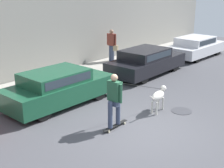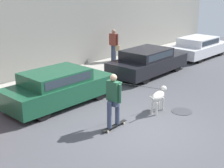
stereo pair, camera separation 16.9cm
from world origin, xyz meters
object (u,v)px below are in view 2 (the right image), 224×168
Objects in this scene: parked_car_3 at (199,47)px; parked_car_2 at (148,62)px; parked_car_1 at (59,87)px; dog at (159,96)px; pedestrian_with_bag at (114,44)px; skateboarder at (114,98)px.

parked_car_2 is at bearing -179.06° from parked_car_3.
dog is at bearing -58.26° from parked_car_1.
parked_car_1 is 3.52m from dog.
pedestrian_with_bag reaches higher than parked_car_1.
parked_car_2 is at bearing 30.26° from dog.
pedestrian_with_bag is (5.70, 2.56, 0.47)m from parked_car_1.
parked_car_2 is at bearing 73.10° from pedestrian_with_bag.
parked_car_3 is 1.45× the size of skateboarder.
pedestrian_with_bag is at bearing 39.99° from skateboarder.
parked_car_1 is 2.41× the size of pedestrian_with_bag.
pedestrian_with_bag is at bearing 24.34° from parked_car_1.
parked_car_1 is 6.26m from pedestrian_with_bag.
parked_car_3 is 10.79m from skateboarder.
parked_car_3 is (10.28, 0.00, -0.04)m from parked_car_1.
parked_car_1 is 3.30× the size of dog.
pedestrian_with_bag is (5.84, 5.33, 0.13)m from skateboarder.
parked_car_1 is 0.93× the size of parked_car_2.
parked_car_3 is at bearing 0.19° from parked_car_1.
parked_car_3 is 3.36× the size of dog.
skateboarder is (-1.98, 0.23, 0.42)m from dog.
parked_car_3 is 5.27m from pedestrian_with_bag.
pedestrian_with_bag is at bearing 151.76° from parked_car_3.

